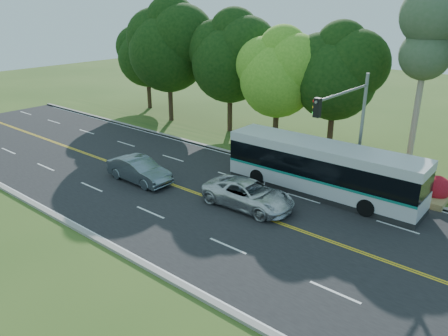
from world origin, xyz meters
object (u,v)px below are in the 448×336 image
Objects in this scene: transit_bus at (321,169)px; suv at (248,194)px; traffic_signal at (349,119)px; sedan at (139,170)px.

transit_bus is 4.83m from suv.
traffic_signal is 1.31× the size of suv.
suv is at bearing -118.57° from transit_bus.
traffic_signal is at bearing 28.83° from transit_bus.
suv is (-3.33, -4.86, -3.91)m from traffic_signal.
sedan reaches higher than suv.
suv is at bearing -124.42° from traffic_signal.
sedan is at bearing -149.71° from traffic_signal.
traffic_signal reaches higher than sedan.
transit_bus reaches higher than suv.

